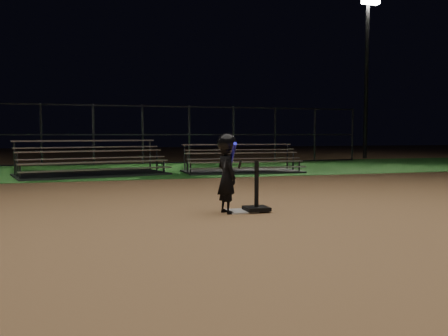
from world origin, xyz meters
TOP-DOWN VIEW (x-y plane):
  - ground at (0.00, 0.00)m, footprint 80.00×80.00m
  - grass_strip at (0.00, 10.00)m, footprint 60.00×8.00m
  - home_plate at (0.00, 0.00)m, footprint 0.45×0.45m
  - batting_tee at (0.24, -0.07)m, footprint 0.38×0.38m
  - child_batter at (-0.27, -0.07)m, footprint 0.43×0.66m
  - bleacher_left at (-2.18, 7.89)m, footprint 4.80×3.09m
  - bleacher_right at (2.62, 7.70)m, footprint 3.88×1.97m
  - backstop_fence at (0.00, 13.00)m, footprint 20.08×0.08m
  - light_pole_right at (12.00, 14.94)m, footprint 0.90×0.53m

SIDE VIEW (x-z plane):
  - ground at x=0.00m, z-range 0.00..0.00m
  - grass_strip at x=0.00m, z-range 0.00..0.01m
  - home_plate at x=0.00m, z-range 0.00..0.02m
  - batting_tee at x=0.24m, z-range -0.23..0.58m
  - bleacher_right at x=2.62m, z-range -0.28..0.66m
  - bleacher_left at x=-2.18m, z-range -0.32..0.77m
  - child_batter at x=-0.27m, z-range 0.04..1.32m
  - backstop_fence at x=0.00m, z-range 0.00..2.50m
  - light_pole_right at x=12.00m, z-range 0.80..9.10m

